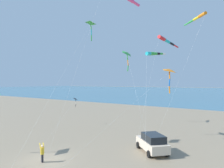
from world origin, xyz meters
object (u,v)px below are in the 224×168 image
kite_delta_blue_topmost (170,71)px  kite_delta_yellow_midlevel (127,54)px  kite_windsock_rainbow_low_near (166,41)px  cooler_box (156,142)px  parked_car (152,143)px  kite_delta_black_fish_shape (75,99)px  kite_windsock_orange_high_right (197,18)px  person_child_green_jacket (42,152)px  kite_delta_purple_drifting (91,23)px  kite_windsock_small_distant (154,54)px

kite_delta_blue_topmost → kite_delta_yellow_midlevel: 12.19m
kite_windsock_rainbow_low_near → cooler_box: bearing=-164.3°
parked_car → kite_windsock_rainbow_low_near: size_ratio=0.25×
kite_delta_blue_topmost → kite_delta_black_fish_shape: size_ratio=1.13×
kite_windsock_orange_high_right → kite_delta_black_fish_shape: bearing=121.2°
kite_delta_blue_topmost → kite_delta_yellow_midlevel: (6.34, 9.79, 3.55)m
parked_car → kite_delta_yellow_midlevel: (11.84, 10.04, 10.94)m
kite_windsock_orange_high_right → kite_delta_yellow_midlevel: bearing=111.3°
person_child_green_jacket → cooler_box: bearing=-27.7°
parked_car → kite_delta_purple_drifting: size_ratio=0.30×
parked_car → cooler_box: 3.27m
cooler_box → kite_delta_black_fish_shape: bearing=80.2°
kite_windsock_orange_high_right → kite_windsock_small_distant: 12.21m
parked_car → kite_delta_black_fish_shape: (5.71, 16.40, 3.20)m
kite_delta_yellow_midlevel → kite_windsock_small_distant: bearing=-127.7°
kite_windsock_rainbow_low_near → kite_delta_blue_topmost: bearing=-157.1°
kite_delta_blue_topmost → kite_delta_purple_drifting: kite_delta_purple_drifting is taller
kite_delta_purple_drifting → kite_delta_black_fish_shape: bearing=57.6°
kite_delta_black_fish_shape → kite_windsock_rainbow_low_near: 18.26m
kite_delta_purple_drifting → kite_windsock_orange_high_right: size_ratio=0.84×
parked_car → kite_delta_purple_drifting: (0.96, 8.91, 13.52)m
kite_delta_purple_drifting → kite_windsock_small_distant: size_ratio=1.32×
kite_delta_blue_topmost → parked_car: bearing=-177.4°
person_child_green_jacket → kite_windsock_rainbow_low_near: 26.79m
kite_delta_blue_topmost → person_child_green_jacket: bearing=154.3°
kite_windsock_small_distant → cooler_box: bearing=-151.8°
kite_delta_purple_drifting → kite_delta_yellow_midlevel: 11.24m
cooler_box → kite_delta_blue_topmost: size_ratio=0.04×
person_child_green_jacket → kite_windsock_small_distant: size_ratio=0.15×
kite_windsock_rainbow_low_near → kite_delta_yellow_midlevel: kite_windsock_rainbow_low_near is taller
cooler_box → kite_delta_purple_drifting: (-2.08, 7.96, 14.26)m
kite_windsock_orange_high_right → kite_delta_yellow_midlevel: 12.47m
cooler_box → kite_windsock_rainbow_low_near: kite_windsock_rainbow_low_near is taller
person_child_green_jacket → kite_delta_purple_drifting: kite_delta_purple_drifting is taller
person_child_green_jacket → kite_windsock_rainbow_low_near: (23.21, -2.37, 13.16)m
cooler_box → kite_delta_purple_drifting: 16.46m
cooler_box → kite_windsock_rainbow_low_near: bearing=15.7°
kite_delta_black_fish_shape → kite_windsock_rainbow_low_near: size_ratio=0.71×
person_child_green_jacket → kite_windsock_rainbow_low_near: size_ratio=0.09×
person_child_green_jacket → kite_delta_yellow_midlevel: 22.90m
kite_delta_black_fish_shape → kite_delta_yellow_midlevel: kite_delta_yellow_midlevel is taller
parked_car → kite_delta_yellow_midlevel: bearing=40.3°
kite_delta_black_fish_shape → kite_windsock_orange_high_right: bearing=-58.8°
person_child_green_jacket → kite_delta_yellow_midlevel: bearing=9.5°
kite_delta_purple_drifting → kite_windsock_small_distant: bearing=-51.1°
kite_delta_black_fish_shape → kite_delta_purple_drifting: kite_delta_purple_drifting is taller
kite_windsock_small_distant → person_child_green_jacket: bearing=163.5°
kite_delta_black_fish_shape → kite_windsock_orange_high_right: 23.66m
parked_car → kite_delta_purple_drifting: bearing=83.8°
kite_delta_blue_topmost → kite_delta_black_fish_shape: kite_delta_blue_topmost is taller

